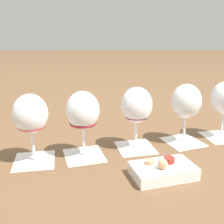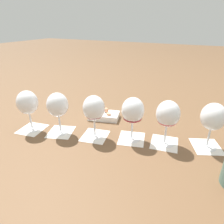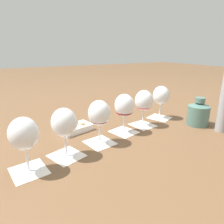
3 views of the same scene
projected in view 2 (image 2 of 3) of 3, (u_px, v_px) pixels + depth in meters
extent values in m
plane|color=brown|center=(112.00, 137.00, 0.87)|extent=(8.00, 8.00, 0.00)
cube|color=silver|center=(206.00, 146.00, 0.80)|extent=(0.14, 0.15, 0.00)
cube|color=silver|center=(164.00, 143.00, 0.83)|extent=(0.12, 0.13, 0.00)
cube|color=silver|center=(132.00, 138.00, 0.86)|extent=(0.13, 0.14, 0.00)
cube|color=silver|center=(95.00, 136.00, 0.88)|extent=(0.13, 0.14, 0.00)
cube|color=silver|center=(61.00, 132.00, 0.91)|extent=(0.14, 0.15, 0.00)
cube|color=silver|center=(32.00, 129.00, 0.93)|extent=(0.12, 0.13, 0.00)
cylinder|color=white|center=(207.00, 146.00, 0.80)|extent=(0.08, 0.08, 0.01)
cylinder|color=white|center=(209.00, 136.00, 0.78)|extent=(0.01, 0.01, 0.08)
ellipsoid|color=white|center=(213.00, 117.00, 0.75)|extent=(0.09, 0.09, 0.11)
ellipsoid|color=pink|center=(212.00, 123.00, 0.76)|extent=(0.08, 0.08, 0.04)
cylinder|color=white|center=(164.00, 142.00, 0.83)|extent=(0.08, 0.08, 0.01)
cylinder|color=white|center=(166.00, 133.00, 0.81)|extent=(0.01, 0.01, 0.08)
ellipsoid|color=white|center=(168.00, 114.00, 0.77)|extent=(0.09, 0.09, 0.11)
ellipsoid|color=#D65C66|center=(167.00, 121.00, 0.78)|extent=(0.08, 0.08, 0.03)
cylinder|color=white|center=(132.00, 138.00, 0.86)|extent=(0.08, 0.08, 0.01)
cylinder|color=white|center=(132.00, 129.00, 0.84)|extent=(0.01, 0.01, 0.08)
ellipsoid|color=white|center=(133.00, 110.00, 0.80)|extent=(0.09, 0.09, 0.11)
ellipsoid|color=maroon|center=(133.00, 118.00, 0.82)|extent=(0.08, 0.08, 0.02)
cylinder|color=white|center=(95.00, 135.00, 0.88)|extent=(0.08, 0.08, 0.01)
cylinder|color=white|center=(95.00, 126.00, 0.86)|extent=(0.01, 0.01, 0.08)
ellipsoid|color=white|center=(94.00, 108.00, 0.82)|extent=(0.09, 0.09, 0.11)
ellipsoid|color=maroon|center=(94.00, 114.00, 0.83)|extent=(0.08, 0.08, 0.04)
cylinder|color=white|center=(61.00, 131.00, 0.91)|extent=(0.08, 0.08, 0.01)
cylinder|color=white|center=(60.00, 123.00, 0.89)|extent=(0.01, 0.01, 0.08)
ellipsoid|color=white|center=(57.00, 105.00, 0.85)|extent=(0.09, 0.09, 0.11)
ellipsoid|color=#4F1726|center=(58.00, 110.00, 0.86)|extent=(0.08, 0.08, 0.04)
cylinder|color=white|center=(32.00, 128.00, 0.93)|extent=(0.08, 0.08, 0.01)
cylinder|color=white|center=(31.00, 120.00, 0.91)|extent=(0.01, 0.01, 0.08)
ellipsoid|color=white|center=(27.00, 102.00, 0.88)|extent=(0.09, 0.09, 0.11)
ellipsoid|color=black|center=(28.00, 108.00, 0.89)|extent=(0.08, 0.08, 0.04)
cube|color=white|center=(104.00, 116.00, 1.03)|extent=(0.17, 0.13, 0.03)
cylinder|color=maroon|center=(100.00, 112.00, 1.02)|extent=(0.03, 0.03, 0.01)
sphere|color=tan|center=(106.00, 110.00, 1.03)|extent=(0.02, 0.02, 0.02)
cylinder|color=tan|center=(109.00, 114.00, 1.00)|extent=(0.02, 0.02, 0.01)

